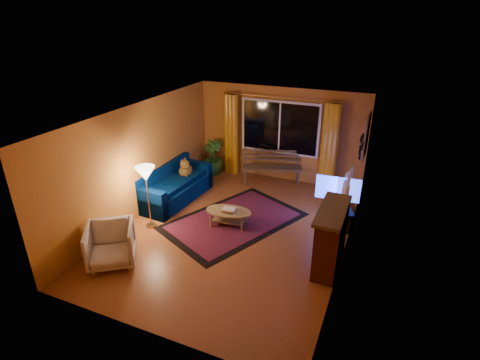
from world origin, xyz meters
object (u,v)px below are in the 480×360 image
at_px(sofa, 174,184).
at_px(floor_lamp, 148,198).
at_px(tv_console, 340,213).
at_px(bench, 272,175).
at_px(armchair, 111,243).
at_px(coffee_table, 229,218).

height_order(sofa, floor_lamp, floor_lamp).
bearing_deg(floor_lamp, tv_console, 25.91).
bearing_deg(sofa, floor_lamp, -77.33).
bearing_deg(tv_console, bench, 126.81).
xyz_separation_m(sofa, armchair, (0.30, -2.61, -0.01)).
xyz_separation_m(bench, floor_lamp, (-1.68, -3.11, 0.45)).
xyz_separation_m(bench, coffee_table, (-0.15, -2.42, -0.05)).
xyz_separation_m(sofa, coffee_table, (1.72, -0.60, -0.24)).
relative_size(bench, tv_console, 1.47).
bearing_deg(armchair, bench, 35.78).
bearing_deg(floor_lamp, sofa, 98.63).
bearing_deg(floor_lamp, armchair, -85.63).
distance_m(floor_lamp, tv_console, 4.13).
distance_m(armchair, tv_console, 4.76).
bearing_deg(floor_lamp, bench, 61.65).
xyz_separation_m(armchair, coffee_table, (1.42, 2.02, -0.24)).
relative_size(bench, sofa, 0.75).
relative_size(sofa, armchair, 2.51).
relative_size(armchair, coffee_table, 0.84).
relative_size(sofa, coffee_table, 2.10).
bearing_deg(bench, armchair, -129.27).
xyz_separation_m(sofa, floor_lamp, (0.20, -1.29, 0.26)).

